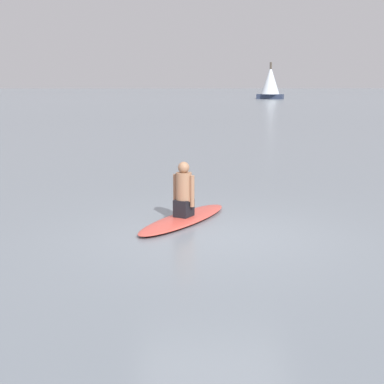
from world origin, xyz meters
name	(u,v)px	position (x,y,z in m)	size (l,w,h in m)	color
ground_plane	(214,236)	(0.00, 0.00, 0.00)	(400.00, 400.00, 0.00)	gray
surfboard	(184,219)	(-0.46, 0.98, 0.05)	(2.71, 0.66, 0.10)	#D84C3F
person_paddler	(184,192)	(-0.46, 0.98, 0.54)	(0.40, 0.41, 0.97)	black
sailboat_near_left	(270,82)	(13.16, 73.00, 2.39)	(3.81, 3.47, 5.06)	#2D3851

